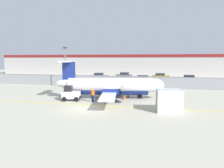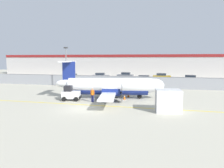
{
  "view_description": "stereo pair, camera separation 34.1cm",
  "coord_description": "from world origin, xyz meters",
  "px_view_note": "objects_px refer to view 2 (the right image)",
  "views": [
    {
      "loc": [
        8.11,
        -20.96,
        5.21
      ],
      "look_at": [
        1.33,
        7.69,
        1.8
      ],
      "focal_mm": 35.0,
      "sensor_mm": 36.0,
      "label": 1
    },
    {
      "loc": [
        8.44,
        -20.88,
        5.21
      ],
      "look_at": [
        1.33,
        7.69,
        1.8
      ],
      "focal_mm": 35.0,
      "sensor_mm": 36.0,
      "label": 2
    }
  ],
  "objects_px": {
    "traffic_cone_near_left": "(128,95)",
    "parked_car_1": "(101,76)",
    "parked_car_0": "(72,77)",
    "ground_crew_worker": "(92,94)",
    "commuter_airplane": "(112,86)",
    "cargo_container": "(168,101)",
    "parked_car_4": "(162,76)",
    "parked_car_3": "(143,79)",
    "traffic_cone_near_right": "(124,97)",
    "parked_car_2": "(125,75)",
    "baggage_tug": "(71,94)",
    "apron_light_pole": "(66,64)",
    "parked_car_5": "(191,79)"
  },
  "relations": [
    {
      "from": "commuter_airplane",
      "to": "parked_car_2",
      "type": "distance_m",
      "value": 28.74
    },
    {
      "from": "cargo_container",
      "to": "parked_car_2",
      "type": "height_order",
      "value": "cargo_container"
    },
    {
      "from": "parked_car_0",
      "to": "parked_car_5",
      "type": "height_order",
      "value": "same"
    },
    {
      "from": "baggage_tug",
      "to": "apron_light_pole",
      "type": "distance_m",
      "value": 12.81
    },
    {
      "from": "parked_car_5",
      "to": "commuter_airplane",
      "type": "bearing_deg",
      "value": -112.86
    },
    {
      "from": "parked_car_3",
      "to": "apron_light_pole",
      "type": "xyz_separation_m",
      "value": [
        -12.59,
        -11.2,
        3.41
      ]
    },
    {
      "from": "ground_crew_worker",
      "to": "parked_car_5",
      "type": "height_order",
      "value": "same"
    },
    {
      "from": "commuter_airplane",
      "to": "parked_car_4",
      "type": "relative_size",
      "value": 3.67
    },
    {
      "from": "traffic_cone_near_left",
      "to": "baggage_tug",
      "type": "bearing_deg",
      "value": -146.62
    },
    {
      "from": "traffic_cone_near_right",
      "to": "parked_car_2",
      "type": "height_order",
      "value": "parked_car_2"
    },
    {
      "from": "baggage_tug",
      "to": "traffic_cone_near_right",
      "type": "distance_m",
      "value": 6.86
    },
    {
      "from": "cargo_container",
      "to": "parked_car_4",
      "type": "relative_size",
      "value": 0.61
    },
    {
      "from": "traffic_cone_near_left",
      "to": "parked_car_4",
      "type": "distance_m",
      "value": 25.8
    },
    {
      "from": "parked_car_0",
      "to": "ground_crew_worker",
      "type": "bearing_deg",
      "value": -64.11
    },
    {
      "from": "parked_car_1",
      "to": "traffic_cone_near_right",
      "type": "bearing_deg",
      "value": -73.7
    },
    {
      "from": "parked_car_1",
      "to": "parked_car_2",
      "type": "xyz_separation_m",
      "value": [
        5.71,
        3.54,
        0.0
      ]
    },
    {
      "from": "parked_car_3",
      "to": "ground_crew_worker",
      "type": "bearing_deg",
      "value": 79.43
    },
    {
      "from": "parked_car_2",
      "to": "parked_car_3",
      "type": "height_order",
      "value": "same"
    },
    {
      "from": "parked_car_3",
      "to": "parked_car_5",
      "type": "distance_m",
      "value": 10.43
    },
    {
      "from": "traffic_cone_near_right",
      "to": "parked_car_0",
      "type": "height_order",
      "value": "parked_car_0"
    },
    {
      "from": "parked_car_5",
      "to": "parked_car_4",
      "type": "bearing_deg",
      "value": 148.69
    },
    {
      "from": "traffic_cone_near_left",
      "to": "apron_light_pole",
      "type": "height_order",
      "value": "apron_light_pole"
    },
    {
      "from": "parked_car_3",
      "to": "parked_car_5",
      "type": "relative_size",
      "value": 0.97
    },
    {
      "from": "traffic_cone_near_left",
      "to": "traffic_cone_near_right",
      "type": "xyz_separation_m",
      "value": [
        -0.17,
        -1.93,
        0.0
      ]
    },
    {
      "from": "parked_car_4",
      "to": "ground_crew_worker",
      "type": "bearing_deg",
      "value": -110.71
    },
    {
      "from": "cargo_container",
      "to": "parked_car_1",
      "type": "xyz_separation_m",
      "value": [
        -16.33,
        30.76,
        -0.21
      ]
    },
    {
      "from": "parked_car_4",
      "to": "parked_car_2",
      "type": "bearing_deg",
      "value": 164.78
    },
    {
      "from": "apron_light_pole",
      "to": "parked_car_2",
      "type": "bearing_deg",
      "value": 71.02
    },
    {
      "from": "traffic_cone_near_right",
      "to": "parked_car_4",
      "type": "bearing_deg",
      "value": 81.56
    },
    {
      "from": "ground_crew_worker",
      "to": "parked_car_2",
      "type": "relative_size",
      "value": 0.4
    },
    {
      "from": "traffic_cone_near_left",
      "to": "parked_car_1",
      "type": "relative_size",
      "value": 0.15
    },
    {
      "from": "parked_car_3",
      "to": "commuter_airplane",
      "type": "bearing_deg",
      "value": 82.97
    },
    {
      "from": "parked_car_4",
      "to": "parked_car_5",
      "type": "distance_m",
      "value": 7.89
    },
    {
      "from": "parked_car_4",
      "to": "commuter_airplane",
      "type": "bearing_deg",
      "value": -108.72
    },
    {
      "from": "parked_car_5",
      "to": "apron_light_pole",
      "type": "bearing_deg",
      "value": -142.31
    },
    {
      "from": "traffic_cone_near_left",
      "to": "apron_light_pole",
      "type": "bearing_deg",
      "value": 152.04
    },
    {
      "from": "apron_light_pole",
      "to": "cargo_container",
      "type": "bearing_deg",
      "value": -38.44
    },
    {
      "from": "ground_crew_worker",
      "to": "parked_car_2",
      "type": "distance_m",
      "value": 31.49
    },
    {
      "from": "cargo_container",
      "to": "apron_light_pole",
      "type": "height_order",
      "value": "apron_light_pole"
    },
    {
      "from": "traffic_cone_near_right",
      "to": "parked_car_2",
      "type": "relative_size",
      "value": 0.15
    },
    {
      "from": "baggage_tug",
      "to": "parked_car_5",
      "type": "distance_m",
      "value": 30.19
    },
    {
      "from": "traffic_cone_near_left",
      "to": "parked_car_1",
      "type": "distance_m",
      "value": 25.85
    },
    {
      "from": "commuter_airplane",
      "to": "parked_car_0",
      "type": "distance_m",
      "value": 25.05
    },
    {
      "from": "parked_car_1",
      "to": "commuter_airplane",
      "type": "bearing_deg",
      "value": -76.84
    },
    {
      "from": "traffic_cone_near_left",
      "to": "parked_car_4",
      "type": "xyz_separation_m",
      "value": [
        3.9,
        25.49,
        0.58
      ]
    },
    {
      "from": "commuter_airplane",
      "to": "parked_car_3",
      "type": "distance_m",
      "value": 19.53
    },
    {
      "from": "ground_crew_worker",
      "to": "parked_car_3",
      "type": "xyz_separation_m",
      "value": [
        3.83,
        22.32,
        -0.06
      ]
    },
    {
      "from": "parked_car_3",
      "to": "apron_light_pole",
      "type": "bearing_deg",
      "value": 40.84
    },
    {
      "from": "ground_crew_worker",
      "to": "parked_car_1",
      "type": "height_order",
      "value": "same"
    },
    {
      "from": "apron_light_pole",
      "to": "parked_car_1",
      "type": "bearing_deg",
      "value": 85.64
    }
  ]
}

